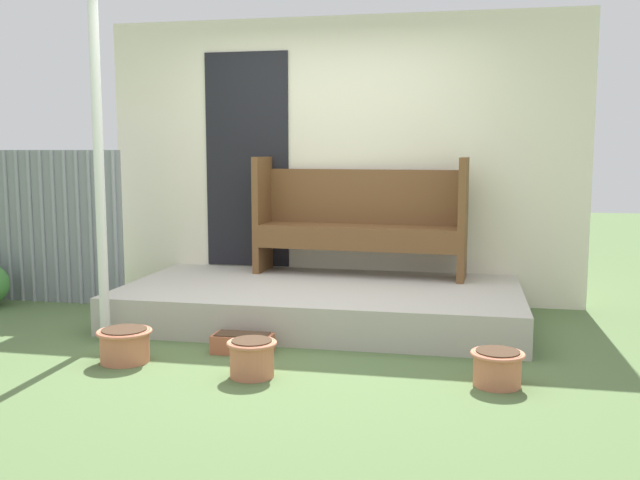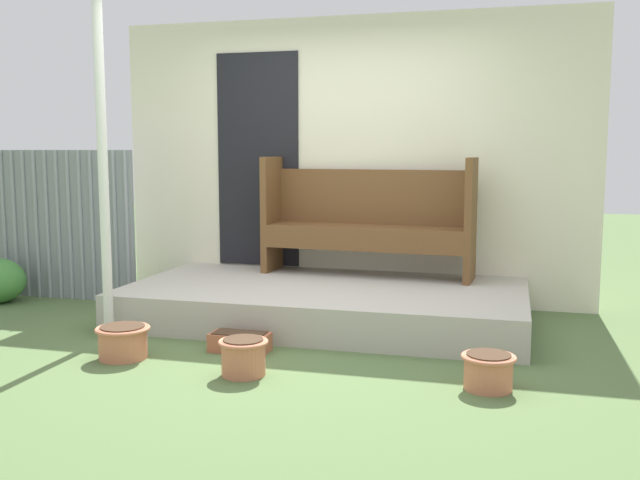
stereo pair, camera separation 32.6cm
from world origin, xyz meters
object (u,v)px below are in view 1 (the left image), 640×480
at_px(bench, 360,215).
at_px(flower_pot_middle, 252,357).
at_px(flower_pot_left, 125,344).
at_px(flower_pot_right, 497,366).
at_px(planter_box_rect, 243,343).
at_px(support_post, 99,172).

xyz_separation_m(bench, flower_pot_middle, (-0.36, -2.11, -0.70)).
bearing_deg(flower_pot_middle, flower_pot_left, 171.95).
bearing_deg(flower_pot_left, flower_pot_middle, -8.05).
distance_m(flower_pot_left, flower_pot_right, 2.41).
xyz_separation_m(flower_pot_left, planter_box_rect, (0.70, 0.36, -0.06)).
distance_m(flower_pot_right, planter_box_rect, 1.75).
distance_m(flower_pot_middle, planter_box_rect, 0.54).
bearing_deg(flower_pot_right, bench, 119.64).
xyz_separation_m(flower_pot_middle, flower_pot_right, (1.49, 0.13, -0.01)).
bearing_deg(flower_pot_middle, flower_pot_right, 5.03).
xyz_separation_m(flower_pot_middle, planter_box_rect, (-0.22, 0.49, -0.06)).
bearing_deg(bench, flower_pot_middle, -96.00).
relative_size(flower_pot_left, flower_pot_middle, 1.16).
height_order(support_post, flower_pot_middle, support_post).
bearing_deg(support_post, flower_pot_middle, -23.75).
bearing_deg(flower_pot_left, flower_pot_right, 0.02).
bearing_deg(support_post, planter_box_rect, -4.17).
xyz_separation_m(bench, planter_box_rect, (-0.58, -1.62, -0.76)).
distance_m(support_post, bench, 2.30).
distance_m(support_post, flower_pot_right, 3.04).
xyz_separation_m(bench, flower_pot_left, (-1.28, -1.98, -0.70)).
distance_m(support_post, flower_pot_middle, 1.81).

